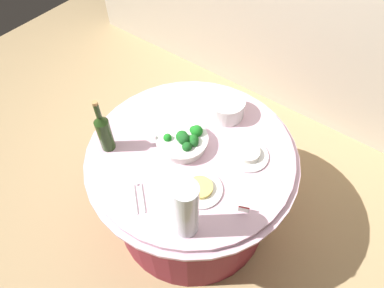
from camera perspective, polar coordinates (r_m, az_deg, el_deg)
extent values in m
plane|color=tan|center=(2.39, 0.00, -11.76)|extent=(6.00, 6.00, 0.00)
cylinder|color=maroon|center=(2.09, 0.00, -7.56)|extent=(1.01, 1.01, 0.69)
cylinder|color=#E0B2C6|center=(1.79, 0.00, -1.78)|extent=(1.16, 1.16, 0.02)
cylinder|color=#E0B2C6|center=(1.77, 0.00, -1.30)|extent=(1.10, 1.10, 0.03)
cylinder|color=white|center=(1.76, -1.73, 0.35)|extent=(0.26, 0.26, 0.05)
cylinder|color=white|center=(1.73, -1.76, 0.99)|extent=(0.28, 0.28, 0.01)
sphere|color=#19641E|center=(1.70, 0.09, 0.79)|extent=(0.06, 0.06, 0.06)
sphere|color=#196D1E|center=(1.75, 0.26, 2.49)|extent=(0.04, 0.04, 0.04)
sphere|color=#19601E|center=(1.72, -1.79, 1.31)|extent=(0.05, 0.05, 0.05)
sphere|color=#197B1E|center=(1.72, -4.28, 1.10)|extent=(0.05, 0.05, 0.05)
sphere|color=#19581E|center=(1.68, -0.83, -0.52)|extent=(0.05, 0.05, 0.05)
sphere|color=#19551E|center=(1.70, -1.42, 0.88)|extent=(0.06, 0.06, 0.06)
sphere|color=#19761E|center=(1.74, 0.83, 2.27)|extent=(0.07, 0.07, 0.07)
sphere|color=#19651E|center=(1.71, -1.75, 1.30)|extent=(0.07, 0.07, 0.07)
sphere|color=#19521E|center=(1.70, 0.38, 0.31)|extent=(0.05, 0.05, 0.05)
cylinder|color=white|center=(1.93, 5.74, 5.35)|extent=(0.21, 0.21, 0.01)
cylinder|color=white|center=(1.93, 5.76, 5.55)|extent=(0.21, 0.21, 0.01)
cylinder|color=white|center=(1.92, 5.79, 5.76)|extent=(0.21, 0.21, 0.01)
cylinder|color=white|center=(1.91, 5.81, 5.97)|extent=(0.21, 0.21, 0.01)
cylinder|color=white|center=(1.90, 5.84, 6.18)|extent=(0.21, 0.21, 0.01)
cylinder|color=white|center=(1.90, 5.86, 6.39)|extent=(0.21, 0.21, 0.01)
cylinder|color=white|center=(1.89, 5.88, 6.60)|extent=(0.21, 0.21, 0.01)
cylinder|color=white|center=(1.88, 5.91, 6.81)|extent=(0.21, 0.21, 0.01)
cylinder|color=white|center=(1.88, 5.93, 7.03)|extent=(0.21, 0.21, 0.01)
cylinder|color=white|center=(1.87, 5.96, 7.24)|extent=(0.21, 0.21, 0.01)
cylinder|color=white|center=(1.86, 5.98, 7.46)|extent=(0.21, 0.21, 0.01)
cylinder|color=#223C16|center=(1.75, -14.85, 1.54)|extent=(0.07, 0.07, 0.20)
cone|color=#223C16|center=(1.66, -15.68, 4.18)|extent=(0.07, 0.07, 0.04)
cylinder|color=#223C16|center=(1.62, -16.14, 5.60)|extent=(0.03, 0.03, 0.08)
cylinder|color=#B2844C|center=(1.59, -16.52, 6.79)|extent=(0.03, 0.03, 0.02)
cylinder|color=silver|center=(1.38, -1.08, -11.32)|extent=(0.11, 0.11, 0.34)
sphere|color=#E5B26B|center=(1.49, -0.35, -14.00)|extent=(0.06, 0.06, 0.06)
sphere|color=#E5B26B|center=(1.51, -0.90, -12.84)|extent=(0.06, 0.06, 0.06)
sphere|color=#E5B26B|center=(1.49, -1.77, -13.85)|extent=(0.06, 0.06, 0.06)
sphere|color=#72C64C|center=(1.45, -0.19, -12.72)|extent=(0.06, 0.06, 0.06)
sphere|color=#72C64C|center=(1.46, -1.42, -12.03)|extent=(0.06, 0.06, 0.06)
sphere|color=#72C64C|center=(1.44, -1.51, -13.32)|extent=(0.06, 0.06, 0.06)
sphere|color=red|center=(1.41, -0.32, -11.35)|extent=(0.06, 0.06, 0.06)
sphere|color=red|center=(1.41, -1.84, -11.39)|extent=(0.06, 0.06, 0.06)
sphere|color=red|center=(1.39, -1.05, -12.53)|extent=(0.06, 0.06, 0.06)
cylinder|color=silver|center=(1.61, -8.51, -9.21)|extent=(0.13, 0.11, 0.01)
cylinder|color=silver|center=(1.61, -9.78, -9.42)|extent=(0.13, 0.11, 0.01)
sphere|color=silver|center=(1.65, -9.47, -6.93)|extent=(0.01, 0.01, 0.01)
cylinder|color=white|center=(1.75, 9.61, -1.91)|extent=(0.22, 0.22, 0.01)
cylinder|color=white|center=(1.74, 9.70, -1.50)|extent=(0.12, 0.12, 0.03)
cylinder|color=white|center=(1.62, 1.41, -7.83)|extent=(0.22, 0.22, 0.01)
cylinder|color=#EACC60|center=(1.60, 1.43, -7.54)|extent=(0.12, 0.12, 0.02)
cube|color=white|center=(1.56, 8.97, -11.02)|extent=(0.05, 0.03, 0.05)
cube|color=maroon|center=(1.54, 9.06, -10.72)|extent=(0.05, 0.03, 0.01)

